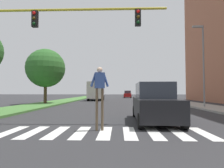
% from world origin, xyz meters
% --- Properties ---
extents(ground_plane, '(140.00, 140.00, 0.00)m').
position_xyz_m(ground_plane, '(0.00, 30.00, 0.00)').
color(ground_plane, '#2D2D30').
extents(crosswalk, '(7.65, 2.20, 0.01)m').
position_xyz_m(crosswalk, '(0.00, 8.35, 0.00)').
color(crosswalk, silver).
rests_on(crosswalk, ground_plane).
extents(median_strip, '(3.65, 64.00, 0.15)m').
position_xyz_m(median_strip, '(-7.92, 28.00, 0.07)').
color(median_strip, '#477A38').
rests_on(median_strip, ground_plane).
extents(tree_far, '(4.57, 4.57, 6.45)m').
position_xyz_m(tree_far, '(-8.19, 23.20, 4.30)').
color(tree_far, '#4C3823').
rests_on(tree_far, median_strip).
extents(sidewalk_right, '(3.00, 64.00, 0.15)m').
position_xyz_m(sidewalk_right, '(8.85, 28.00, 0.07)').
color(sidewalk_right, '#9E9991').
rests_on(sidewalk_right, ground_plane).
extents(traffic_light_gantry, '(9.31, 0.30, 6.00)m').
position_xyz_m(traffic_light_gantry, '(-3.64, 10.33, 4.38)').
color(traffic_light_gantry, gold).
rests_on(traffic_light_gantry, median_strip).
extents(street_lamp_right, '(1.02, 0.24, 7.50)m').
position_xyz_m(street_lamp_right, '(8.26, 18.70, 4.59)').
color(street_lamp_right, slate).
rests_on(street_lamp_right, sidewalk_right).
extents(pedestrian_performer, '(0.75, 0.32, 2.49)m').
position_xyz_m(pedestrian_performer, '(-0.25, 8.72, 1.66)').
color(pedestrian_performer, brown).
rests_on(pedestrian_performer, ground_plane).
extents(suv_crossing, '(2.06, 4.64, 1.97)m').
position_xyz_m(suv_crossing, '(2.31, 10.95, 0.93)').
color(suv_crossing, black).
rests_on(suv_crossing, ground_plane).
extents(sedan_midblock, '(1.99, 4.30, 1.65)m').
position_xyz_m(sedan_midblock, '(-3.67, 33.12, 0.77)').
color(sedan_midblock, silver).
rests_on(sedan_midblock, ground_plane).
extents(sedan_distant, '(2.13, 4.43, 1.74)m').
position_xyz_m(sedan_distant, '(2.78, 47.06, 0.80)').
color(sedan_distant, maroon).
rests_on(sedan_distant, ground_plane).
extents(truck_box_delivery, '(2.40, 6.20, 3.10)m').
position_xyz_m(truck_box_delivery, '(-3.31, 33.04, 1.63)').
color(truck_box_delivery, '#B7B7BC').
rests_on(truck_box_delivery, ground_plane).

